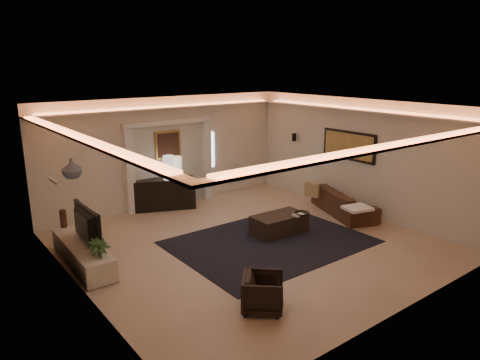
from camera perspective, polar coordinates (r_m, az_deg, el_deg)
floor at (r=9.56m, az=1.25°, el=-8.18°), size 7.00×7.00×0.00m
ceiling at (r=8.84m, az=1.35°, el=9.40°), size 7.00×7.00×0.00m
wall_back at (r=11.96m, az=-9.27°, el=3.58°), size 7.00×0.00×7.00m
wall_front at (r=6.85m, az=20.03°, el=-5.56°), size 7.00×0.00×7.00m
wall_left at (r=7.50m, az=-20.09°, el=-3.81°), size 0.00×7.00×7.00m
wall_right at (r=11.56m, az=14.98°, el=2.89°), size 0.00×7.00×7.00m
cove_soffit at (r=8.87m, az=1.34°, el=7.60°), size 7.00×7.00×0.04m
daylight_slit at (r=12.64m, az=-3.81°, el=3.88°), size 0.25×0.03×1.00m
area_rug at (r=9.65m, az=3.87°, el=-7.94°), size 4.00×3.00×0.01m
pilaster_left at (r=11.46m, az=-14.02°, el=1.05°), size 0.22×0.20×2.20m
pilaster_right at (r=12.52m, az=-4.35°, el=2.59°), size 0.22×0.20×2.20m
alcove_header at (r=11.74m, az=-9.20°, el=7.34°), size 2.52×0.20×0.12m
painting_frame at (r=11.90m, az=-9.24°, el=4.51°), size 0.74×0.04×0.74m
painting_canvas at (r=11.87m, az=-9.18°, el=4.49°), size 0.62×0.02×0.62m
art_panel_frame at (r=11.67m, az=13.81°, el=4.32°), size 0.04×1.64×0.74m
art_panel_gold at (r=11.65m, az=13.73°, el=4.31°), size 0.02×1.50×0.62m
wall_sconce at (r=12.86m, az=6.96°, el=5.48°), size 0.12×0.12×0.22m
wall_niche at (r=8.77m, az=-22.65°, el=-0.09°), size 0.10×0.55×0.04m
console at (r=11.84m, az=-9.87°, el=-1.79°), size 1.72×1.12×0.83m
lamp_left at (r=11.58m, az=-9.14°, el=1.40°), size 0.34×0.34×0.63m
lamp_right at (r=11.88m, az=-8.07°, el=1.78°), size 0.24×0.24×0.54m
media_ledge at (r=9.05m, az=-19.54°, el=-8.89°), size 0.61×2.22×0.41m
tv at (r=8.80m, az=-19.76°, el=-5.50°), size 1.25×0.17×0.72m
figurine at (r=9.91m, az=-21.77°, el=-4.49°), size 0.18×0.18×0.37m
ginger_jar at (r=8.72m, az=-20.80°, el=1.39°), size 0.38×0.38×0.37m
plant at (r=8.31m, az=-17.64°, el=-9.74°), size 0.54×0.54×0.76m
sofa at (r=11.62m, az=13.20°, el=-2.76°), size 2.26×1.52×0.62m
throw_blanket at (r=10.41m, az=14.83°, el=-3.51°), size 0.69×0.61×0.06m
throw_pillow at (r=11.66m, az=9.21°, el=-1.25°), size 0.23×0.39×0.37m
coffee_table at (r=10.10m, az=5.04°, el=-5.70°), size 1.24×0.71×0.46m
bowl at (r=10.04m, az=7.92°, el=-4.44°), size 0.34×0.34×0.08m
magazine at (r=10.04m, az=7.54°, el=-4.58°), size 0.27×0.20×0.03m
armchair at (r=7.08m, az=2.97°, el=-14.25°), size 0.89×0.89×0.58m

